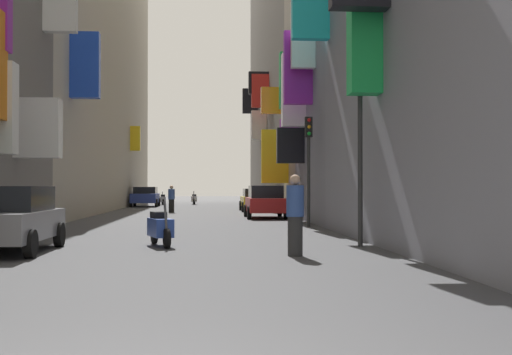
{
  "coord_description": "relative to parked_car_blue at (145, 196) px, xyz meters",
  "views": [
    {
      "loc": [
        0.81,
        -4.2,
        1.48
      ],
      "look_at": [
        2.88,
        23.84,
        1.88
      ],
      "focal_mm": 46.15,
      "sensor_mm": 36.0,
      "label": 1
    }
  ],
  "objects": [
    {
      "name": "scooter_blue",
      "position": [
        3.49,
        -33.26,
        -0.31
      ],
      "size": [
        0.75,
        1.84,
        1.13
      ],
      "color": "#2D4CAD",
      "rests_on": "ground"
    },
    {
      "name": "scooter_silver",
      "position": [
        0.99,
        4.64,
        -0.31
      ],
      "size": [
        0.58,
        1.96,
        1.13
      ],
      "color": "#ADADB2",
      "rests_on": "ground"
    },
    {
      "name": "scooter_white",
      "position": [
        3.54,
        5.56,
        -0.31
      ],
      "size": [
        0.48,
        1.9,
        1.13
      ],
      "color": "silver",
      "rests_on": "ground"
    },
    {
      "name": "building_left_mid_b",
      "position": [
        -4.14,
        -5.11,
        9.11
      ],
      "size": [
        7.22,
        39.03,
        19.78
      ],
      "color": "#BCB29E",
      "rests_on": "ground"
    },
    {
      "name": "pedestrian_crossing",
      "position": [
        6.53,
        -35.85,
        0.09
      ],
      "size": [
        0.39,
        0.39,
        1.74
      ],
      "color": "#2D2D2D",
      "rests_on": "ground"
    },
    {
      "name": "building_right_mid_b",
      "position": [
        11.83,
        -16.32,
        9.02
      ],
      "size": [
        7.39,
        4.57,
        19.67
      ],
      "color": "#9E9384",
      "rests_on": "ground"
    },
    {
      "name": "traffic_light_near_corner",
      "position": [
        8.44,
        -33.75,
        2.35
      ],
      "size": [
        0.26,
        0.34,
        4.63
      ],
      "color": "#2D2D2D",
      "rests_on": "ground"
    },
    {
      "name": "parked_car_grey",
      "position": [
        0.17,
        -34.54,
        0.0
      ],
      "size": [
        1.89,
        3.99,
        1.49
      ],
      "color": "slate",
      "rests_on": "ground"
    },
    {
      "name": "parked_car_red",
      "position": [
        7.39,
        -18.76,
        0.02
      ],
      "size": [
        1.86,
        3.95,
        1.54
      ],
      "color": "#B21E1E",
      "rests_on": "ground"
    },
    {
      "name": "parked_car_yellow",
      "position": [
        7.62,
        -10.08,
        -0.05
      ],
      "size": [
        1.94,
        4.36,
        1.37
      ],
      "color": "gold",
      "rests_on": "ground"
    },
    {
      "name": "pedestrian_near_left",
      "position": [
        2.59,
        -11.77,
        -0.0
      ],
      "size": [
        0.53,
        0.53,
        1.56
      ],
      "color": "black",
      "rests_on": "ground"
    },
    {
      "name": "building_right_mid_c",
      "position": [
        11.85,
        0.18,
        9.18
      ],
      "size": [
        7.38,
        28.46,
        19.92
      ],
      "color": "slate",
      "rests_on": "ground"
    },
    {
      "name": "parked_car_blue",
      "position": [
        0.0,
        0.0,
        0.0
      ],
      "size": [
        2.02,
        4.05,
        1.47
      ],
      "color": "navy",
      "rests_on": "ground"
    },
    {
      "name": "traffic_light_far_corner",
      "position": [
        8.41,
        -25.61,
        2.01
      ],
      "size": [
        0.26,
        0.34,
        4.08
      ],
      "color": "#2D2D2D",
      "rests_on": "ground"
    },
    {
      "name": "ground_plane",
      "position": [
        3.85,
        -15.58,
        -0.78
      ],
      "size": [
        140.0,
        140.0,
        0.0
      ],
      "primitive_type": "plane",
      "color": "#424244"
    }
  ]
}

